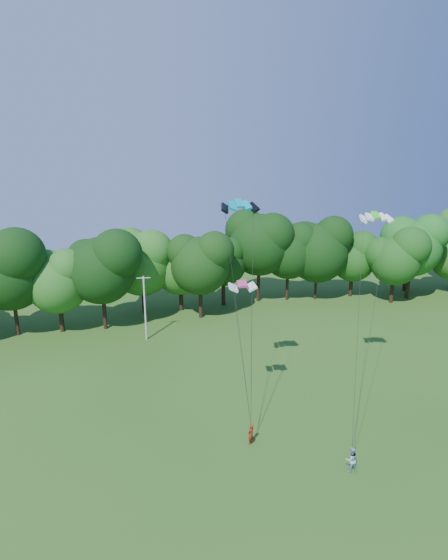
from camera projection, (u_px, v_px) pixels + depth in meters
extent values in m
plane|color=#265316|center=(262.00, 557.00, 22.01)|extent=(160.00, 160.00, 0.00)
cylinder|color=beige|center=(145.00, 308.00, 47.35)|extent=(0.18, 0.18, 7.26)
cube|color=beige|center=(143.00, 278.00, 46.42)|extent=(1.45, 0.20, 0.08)
imported|color=maroon|center=(251.00, 434.00, 30.47)|extent=(0.68, 0.62, 1.55)
imported|color=#97B6D1|center=(351.00, 459.00, 27.83)|extent=(0.87, 0.69, 1.71)
cube|color=#0598AB|center=(239.00, 203.00, 30.63)|extent=(2.63, 1.23, 0.59)
cube|color=#4BE722|center=(376.00, 215.00, 32.72)|extent=(2.52, 1.50, 0.51)
cube|color=#D93C81|center=(242.00, 284.00, 30.88)|extent=(2.06, 1.12, 0.33)
cylinder|color=black|center=(201.00, 302.00, 54.50)|extent=(0.40, 0.40, 3.94)
ellipsoid|color=#13330E|center=(200.00, 262.00, 53.10)|extent=(7.89, 7.89, 8.60)
cylinder|color=black|center=(408.00, 284.00, 62.00)|extent=(0.48, 0.48, 4.30)
ellipsoid|color=#1B591B|center=(413.00, 244.00, 60.47)|extent=(8.61, 8.61, 9.39)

